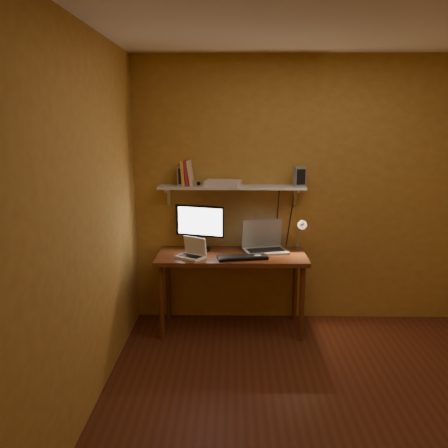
{
  "coord_description": "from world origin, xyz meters",
  "views": [
    {
      "loc": [
        -0.73,
        -3.03,
        1.95
      ],
      "look_at": [
        -0.81,
        1.18,
        1.06
      ],
      "focal_mm": 38.0,
      "sensor_mm": 36.0,
      "label": 1
    }
  ],
  "objects_px": {
    "desk": "(232,263)",
    "mouse": "(258,256)",
    "keyboard": "(242,258)",
    "netbook": "(193,252)",
    "desk_lamp": "(301,230)",
    "shelf_camera": "(199,183)",
    "monitor": "(200,225)",
    "speaker_left": "(183,176)",
    "wall_shelf": "(232,187)",
    "laptop": "(264,243)",
    "speaker_right": "(299,176)",
    "router": "(223,183)"
  },
  "relations": [
    {
      "from": "monitor",
      "to": "shelf_camera",
      "type": "bearing_deg",
      "value": -71.44
    },
    {
      "from": "laptop",
      "to": "mouse",
      "type": "relative_size",
      "value": 4.94
    },
    {
      "from": "netbook",
      "to": "router",
      "type": "bearing_deg",
      "value": 79.23
    },
    {
      "from": "desk",
      "to": "speaker_left",
      "type": "relative_size",
      "value": 7.39
    },
    {
      "from": "shelf_camera",
      "to": "desk",
      "type": "bearing_deg",
      "value": -23.98
    },
    {
      "from": "netbook",
      "to": "shelf_camera",
      "type": "relative_size",
      "value": 2.92
    },
    {
      "from": "desk_lamp",
      "to": "shelf_camera",
      "type": "height_order",
      "value": "shelf_camera"
    },
    {
      "from": "desk",
      "to": "monitor",
      "type": "xyz_separation_m",
      "value": [
        -0.31,
        0.14,
        0.33
      ]
    },
    {
      "from": "desk",
      "to": "speaker_left",
      "type": "height_order",
      "value": "speaker_left"
    },
    {
      "from": "desk",
      "to": "router",
      "type": "xyz_separation_m",
      "value": [
        -0.09,
        0.18,
        0.74
      ]
    },
    {
      "from": "shelf_camera",
      "to": "laptop",
      "type": "bearing_deg",
      "value": -0.11
    },
    {
      "from": "wall_shelf",
      "to": "laptop",
      "type": "height_order",
      "value": "wall_shelf"
    },
    {
      "from": "keyboard",
      "to": "shelf_camera",
      "type": "height_order",
      "value": "shelf_camera"
    },
    {
      "from": "wall_shelf",
      "to": "mouse",
      "type": "height_order",
      "value": "wall_shelf"
    },
    {
      "from": "router",
      "to": "mouse",
      "type": "bearing_deg",
      "value": -43.22
    },
    {
      "from": "desk",
      "to": "shelf_camera",
      "type": "relative_size",
      "value": 13.6
    },
    {
      "from": "speaker_left",
      "to": "shelf_camera",
      "type": "bearing_deg",
      "value": -23.57
    },
    {
      "from": "keyboard",
      "to": "desk_lamp",
      "type": "distance_m",
      "value": 0.66
    },
    {
      "from": "netbook",
      "to": "speaker_right",
      "type": "distance_m",
      "value": 1.24
    },
    {
      "from": "mouse",
      "to": "speaker_left",
      "type": "bearing_deg",
      "value": 142.28
    },
    {
      "from": "speaker_left",
      "to": "speaker_right",
      "type": "height_order",
      "value": "speaker_left"
    },
    {
      "from": "desk",
      "to": "wall_shelf",
      "type": "distance_m",
      "value": 0.72
    },
    {
      "from": "desk_lamp",
      "to": "shelf_camera",
      "type": "distance_m",
      "value": 1.07
    },
    {
      "from": "wall_shelf",
      "to": "speaker_left",
      "type": "relative_size",
      "value": 7.39
    },
    {
      "from": "wall_shelf",
      "to": "desk_lamp",
      "type": "xyz_separation_m",
      "value": [
        0.66,
        -0.07,
        -0.4
      ]
    },
    {
      "from": "mouse",
      "to": "router",
      "type": "bearing_deg",
      "value": 124.12
    },
    {
      "from": "laptop",
      "to": "desk_lamp",
      "type": "bearing_deg",
      "value": -15.55
    },
    {
      "from": "wall_shelf",
      "to": "desk_lamp",
      "type": "bearing_deg",
      "value": -5.88
    },
    {
      "from": "keyboard",
      "to": "netbook",
      "type": "bearing_deg",
      "value": 165.09
    },
    {
      "from": "monitor",
      "to": "shelf_camera",
      "type": "height_order",
      "value": "shelf_camera"
    },
    {
      "from": "speaker_right",
      "to": "speaker_left",
      "type": "bearing_deg",
      "value": 169.34
    },
    {
      "from": "monitor",
      "to": "mouse",
      "type": "distance_m",
      "value": 0.65
    },
    {
      "from": "desk",
      "to": "speaker_right",
      "type": "bearing_deg",
      "value": 16.67
    },
    {
      "from": "mouse",
      "to": "speaker_left",
      "type": "distance_m",
      "value": 1.05
    },
    {
      "from": "wall_shelf",
      "to": "speaker_left",
      "type": "height_order",
      "value": "speaker_left"
    },
    {
      "from": "wall_shelf",
      "to": "shelf_camera",
      "type": "distance_m",
      "value": 0.32
    },
    {
      "from": "desk_lamp",
      "to": "speaker_left",
      "type": "bearing_deg",
      "value": 176.09
    },
    {
      "from": "wall_shelf",
      "to": "netbook",
      "type": "distance_m",
      "value": 0.73
    },
    {
      "from": "monitor",
      "to": "mouse",
      "type": "height_order",
      "value": "monitor"
    },
    {
      "from": "monitor",
      "to": "keyboard",
      "type": "distance_m",
      "value": 0.55
    },
    {
      "from": "laptop",
      "to": "speaker_right",
      "type": "relative_size",
      "value": 2.47
    },
    {
      "from": "desk_lamp",
      "to": "wall_shelf",
      "type": "bearing_deg",
      "value": 174.12
    },
    {
      "from": "desk_lamp",
      "to": "speaker_right",
      "type": "distance_m",
      "value": 0.51
    },
    {
      "from": "desk",
      "to": "mouse",
      "type": "bearing_deg",
      "value": -27.83
    },
    {
      "from": "router",
      "to": "shelf_camera",
      "type": "bearing_deg",
      "value": -169.72
    },
    {
      "from": "desk",
      "to": "monitor",
      "type": "height_order",
      "value": "monitor"
    },
    {
      "from": "speaker_left",
      "to": "shelf_camera",
      "type": "relative_size",
      "value": 1.84
    },
    {
      "from": "desk",
      "to": "laptop",
      "type": "bearing_deg",
      "value": 23.56
    },
    {
      "from": "desk",
      "to": "monitor",
      "type": "bearing_deg",
      "value": 155.3
    },
    {
      "from": "netbook",
      "to": "speaker_right",
      "type": "relative_size",
      "value": 1.63
    }
  ]
}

